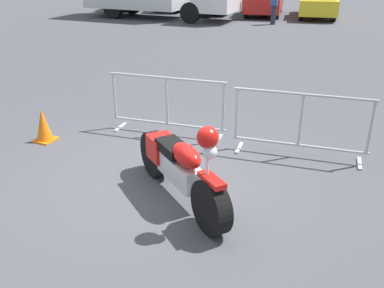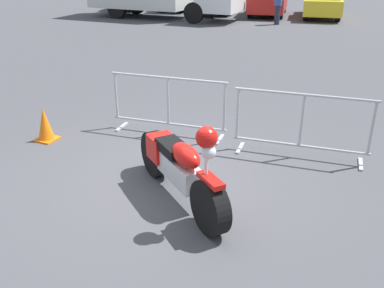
% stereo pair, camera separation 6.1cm
% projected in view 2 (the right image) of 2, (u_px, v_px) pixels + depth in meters
% --- Properties ---
extents(ground_plane, '(120.00, 120.00, 0.00)m').
position_uv_depth(ground_plane, '(159.00, 180.00, 6.22)').
color(ground_plane, '#424247').
extents(motorcycle, '(1.92, 1.57, 1.30)m').
position_uv_depth(motorcycle, '(179.00, 166.00, 5.54)').
color(motorcycle, black).
rests_on(motorcycle, ground).
extents(crowd_barrier_near, '(2.15, 0.64, 1.07)m').
position_uv_depth(crowd_barrier_near, '(168.00, 105.00, 7.60)').
color(crowd_barrier_near, '#9EA0A5').
rests_on(crowd_barrier_near, ground).
extents(crowd_barrier_far, '(2.15, 0.64, 1.07)m').
position_uv_depth(crowd_barrier_far, '(301.00, 125.00, 6.71)').
color(crowd_barrier_far, '#9EA0A5').
rests_on(crowd_barrier_far, ground).
extents(parked_car_red, '(2.54, 4.66, 1.50)m').
position_uv_depth(parked_car_red, '(269.00, 0.00, 22.50)').
color(parked_car_red, '#B21E19').
rests_on(parked_car_red, ground).
extents(parked_car_yellow, '(2.53, 4.65, 1.50)m').
position_uv_depth(parked_car_yellow, '(322.00, 2.00, 21.71)').
color(parked_car_yellow, yellow).
rests_on(parked_car_yellow, ground).
extents(pedestrian, '(0.36, 0.36, 1.69)m').
position_uv_depth(pedestrian, '(278.00, 4.00, 19.42)').
color(pedestrian, '#262838').
rests_on(pedestrian, ground).
extents(traffic_cone, '(0.34, 0.34, 0.59)m').
position_uv_depth(traffic_cone, '(45.00, 125.00, 7.45)').
color(traffic_cone, orange).
rests_on(traffic_cone, ground).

